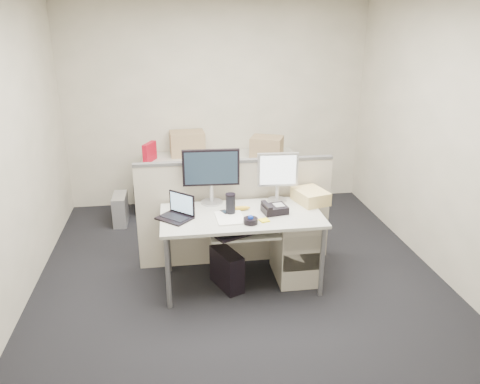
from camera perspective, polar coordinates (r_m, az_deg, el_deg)
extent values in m
cube|color=black|center=(4.70, 0.17, -10.99)|extent=(4.00, 4.50, 0.01)
cube|color=beige|center=(6.34, -2.85, 10.51)|extent=(4.00, 0.02, 2.70)
cube|color=beige|center=(2.12, 9.33, -11.17)|extent=(4.00, 0.02, 2.70)
cube|color=beige|center=(4.35, -26.93, 3.58)|extent=(0.02, 4.50, 2.70)
cube|color=beige|center=(4.86, 24.33, 5.59)|extent=(0.02, 4.50, 2.70)
cube|color=beige|center=(4.37, 0.18, -2.91)|extent=(1.50, 0.75, 0.03)
cylinder|color=slate|center=(4.20, -8.77, -9.75)|extent=(0.04, 0.04, 0.70)
cylinder|color=slate|center=(4.78, -8.78, -5.84)|extent=(0.04, 0.04, 0.70)
cylinder|color=slate|center=(4.40, 9.98, -8.39)|extent=(0.04, 0.04, 0.70)
cylinder|color=slate|center=(4.95, 7.69, -4.81)|extent=(0.04, 0.04, 0.70)
cube|color=beige|center=(4.25, 0.54, -5.05)|extent=(0.62, 0.32, 0.02)
cube|color=#B3A799|center=(4.68, 6.80, -6.64)|extent=(0.40, 0.55, 0.65)
cube|color=#B6A998|center=(4.84, -0.59, -2.62)|extent=(2.00, 0.06, 1.10)
cube|color=#B3A799|center=(6.28, -2.40, 1.07)|extent=(2.00, 0.60, 0.72)
cube|color=black|center=(4.53, -3.54, 1.88)|extent=(0.56, 0.24, 0.55)
cube|color=#B7B7BC|center=(4.61, 4.60, 1.75)|extent=(0.41, 0.22, 0.49)
cube|color=black|center=(4.26, -8.06, -1.92)|extent=(0.37, 0.36, 0.22)
cylinder|color=black|center=(4.16, 1.30, -3.53)|extent=(0.17, 0.17, 0.05)
cube|color=black|center=(4.40, 4.25, -2.11)|extent=(0.25, 0.21, 0.07)
cube|color=white|center=(4.27, -1.25, -3.16)|extent=(0.26, 0.32, 0.01)
cube|color=yellow|center=(4.23, 2.96, -3.47)|extent=(0.10, 0.10, 0.01)
cylinder|color=black|center=(4.33, -1.16, -1.55)|extent=(0.12, 0.12, 0.19)
ellipsoid|color=gold|center=(4.44, 0.01, -2.00)|extent=(0.20, 0.06, 0.04)
cube|color=black|center=(4.39, -1.85, -2.50)|extent=(0.09, 0.12, 0.01)
cube|color=#E2C278|center=(4.67, 8.59, -0.52)|extent=(0.35, 0.40, 0.13)
cube|color=black|center=(4.19, -0.05, -5.04)|extent=(0.47, 0.33, 0.02)
cube|color=black|center=(4.54, -1.63, -9.38)|extent=(0.31, 0.43, 0.38)
cube|color=black|center=(6.42, -11.85, -0.36)|extent=(0.19, 0.45, 0.42)
cube|color=#B7B7BC|center=(6.08, -14.37, -2.02)|extent=(0.16, 0.40, 0.37)
cube|color=#9D8659|center=(6.22, -6.44, 5.82)|extent=(0.46, 0.35, 0.33)
cube|color=#9D8659|center=(6.10, 3.28, 5.42)|extent=(0.48, 0.44, 0.29)
cube|color=#AE0A1E|center=(6.02, -10.95, 4.71)|extent=(0.17, 0.28, 0.26)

